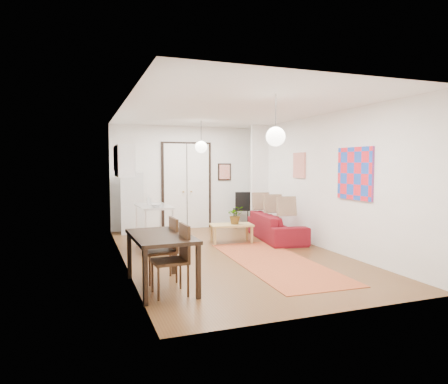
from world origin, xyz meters
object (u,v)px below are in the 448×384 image
object	(u,v)px
sofa	(276,226)
fridge	(133,203)
coffee_table	(231,227)
dining_chair_far	(168,253)
kitchen_counter	(154,221)
black_side_chair	(241,206)
dining_table	(161,240)
dining_chair_near	(159,244)

from	to	relation	value
sofa	fridge	xyz separation A→B (m)	(-3.17, 2.09, 0.49)
coffee_table	dining_chair_far	world-z (taller)	dining_chair_far
sofa	kitchen_counter	xyz separation A→B (m)	(-3.01, -0.20, 0.31)
kitchen_counter	black_side_chair	distance (m)	3.82
dining_table	dining_chair_near	size ratio (longest dim) A/B	1.49
fridge	dining_chair_far	bearing A→B (deg)	-83.52
kitchen_counter	dining_table	size ratio (longest dim) A/B	0.86
fridge	dining_chair_near	size ratio (longest dim) A/B	1.64
dining_chair_near	black_side_chair	size ratio (longest dim) A/B	0.95
coffee_table	fridge	distance (m)	2.92
sofa	coffee_table	distance (m)	1.16
fridge	black_side_chair	xyz separation A→B (m)	(3.14, 0.10, -0.20)
dining_chair_far	dining_table	bearing A→B (deg)	-169.14
coffee_table	dining_chair_far	bearing A→B (deg)	-124.73
kitchen_counter	dining_chair_near	size ratio (longest dim) A/B	1.28
dining_chair_far	fridge	bearing A→B (deg)	176.45
sofa	coffee_table	xyz separation A→B (m)	(-1.16, 0.01, 0.06)
kitchen_counter	fridge	size ratio (longest dim) A/B	0.78
dining_chair_near	dining_chair_far	bearing A→B (deg)	-2.02
kitchen_counter	fridge	xyz separation A→B (m)	(-0.16, 2.28, 0.18)
dining_chair_far	black_side_chair	bearing A→B (deg)	146.13
coffee_table	fridge	bearing A→B (deg)	133.92
dining_table	dining_chair_far	bearing A→B (deg)	-77.12
kitchen_counter	black_side_chair	world-z (taller)	black_side_chair
dining_chair_near	dining_chair_far	world-z (taller)	same
coffee_table	dining_chair_far	size ratio (longest dim) A/B	1.05
kitchen_counter	sofa	bearing A→B (deg)	2.54
sofa	dining_table	bearing A→B (deg)	138.09
dining_chair_near	dining_chair_far	xyz separation A→B (m)	(0.00, -0.70, 0.00)
dining_chair_near	black_side_chair	bearing A→B (deg)	142.37
dining_table	kitchen_counter	bearing A→B (deg)	82.42
dining_table	black_side_chair	size ratio (longest dim) A/B	1.42
fridge	black_side_chair	size ratio (longest dim) A/B	1.56
kitchen_counter	dining_table	xyz separation A→B (m)	(-0.35, -2.63, 0.08)
dining_chair_near	black_side_chair	xyz separation A→B (m)	(3.27, 4.57, 0.04)
kitchen_counter	dining_chair_near	bearing A→B (deg)	-98.82
sofa	dining_chair_far	world-z (taller)	dining_chair_far
kitchen_counter	dining_chair_near	distance (m)	2.21
kitchen_counter	fridge	world-z (taller)	fridge
kitchen_counter	dining_chair_far	world-z (taller)	dining_chair_far
kitchen_counter	fridge	distance (m)	2.30
fridge	dining_table	distance (m)	4.92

